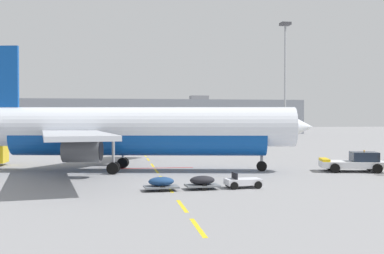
{
  "coord_description": "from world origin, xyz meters",
  "views": [
    {
      "loc": [
        14.31,
        -27.0,
        5.14
      ],
      "look_at": [
        21.56,
        19.73,
        4.26
      ],
      "focal_mm": 44.71,
      "sensor_mm": 36.0,
      "label": 1
    }
  ],
  "objects": [
    {
      "name": "baggage_train",
      "position": [
        20.34,
        6.83,
        0.52
      ],
      "size": [
        8.68,
        2.18,
        1.14
      ],
      "color": "silver",
      "rests_on": "ground"
    },
    {
      "name": "airliner_foreground",
      "position": [
        15.74,
        19.68,
        3.95
      ],
      "size": [
        34.71,
        34.06,
        12.2
      ],
      "color": "silver",
      "rests_on": "ground"
    },
    {
      "name": "apron_paint_markings",
      "position": [
        18.0,
        37.95,
        0.0
      ],
      "size": [
        8.0,
        96.3,
        0.01
      ],
      "color": "yellow",
      "rests_on": "ground"
    },
    {
      "name": "apron_light_mast_far",
      "position": [
        44.83,
        57.57,
        14.31
      ],
      "size": [
        1.8,
        1.8,
        22.76
      ],
      "color": "slate",
      "rests_on": "ground"
    },
    {
      "name": "terminal_satellite",
      "position": [
        27.4,
        133.49,
        5.59
      ],
      "size": [
        95.05,
        21.78,
        12.76
      ],
      "color": "gray",
      "rests_on": "ground"
    },
    {
      "name": "pushback_tug",
      "position": [
        36.8,
        15.81,
        0.9
      ],
      "size": [
        6.51,
        4.29,
        2.08
      ],
      "color": "silver",
      "rests_on": "ground"
    },
    {
      "name": "ground",
      "position": [
        40.0,
        40.0,
        0.0
      ],
      "size": [
        400.0,
        400.0,
        0.0
      ],
      "primitive_type": "plane",
      "color": "gray"
    }
  ]
}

